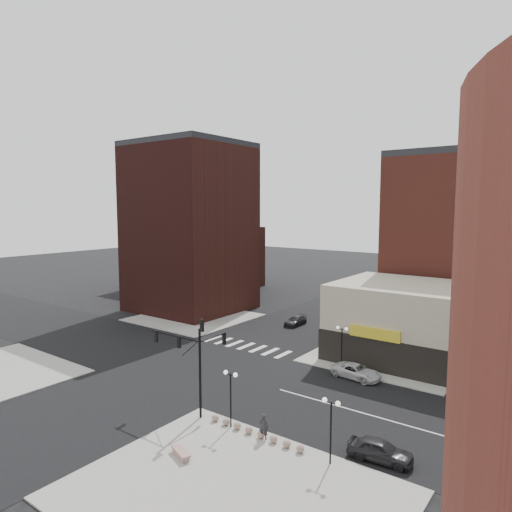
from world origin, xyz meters
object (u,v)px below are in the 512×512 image
Objects in this scene: traffic_signal at (194,352)px; white_suv at (356,372)px; street_lamp_ne at (342,336)px; dark_sedan_north at (296,321)px; street_lamp_se_b at (331,415)px; pedestrian at (264,426)px; stone_bench at (181,453)px; street_lamp_se_a at (231,385)px; dark_sedan_east at (380,450)px.

traffic_signal reaches higher than white_suv.
street_lamp_ne is 17.24m from dark_sedan_north.
dark_sedan_north is at bearing 125.12° from street_lamp_se_b.
street_lamp_se_b is at bearing -0.82° from traffic_signal.
pedestrian is 5.81m from stone_bench.
street_lamp_se_a is at bearing -2.57° from traffic_signal.
traffic_signal is 16.62m from street_lamp_ne.
street_lamp_ne reaches higher than pedestrian.
street_lamp_se_b is 0.99× the size of dark_sedan_north.
street_lamp_se_a reaches higher than white_suv.
white_suv is at bearing -43.31° from dark_sedan_north.
dark_sedan_north is at bearing 136.91° from street_lamp_ne.
street_lamp_se_b is at bearing 0.00° from street_lamp_se_a.
street_lamp_se_b is 2.30× the size of pedestrian.
street_lamp_ne is 3.77m from white_suv.
dark_sedan_east is 2.08× the size of stone_bench.
traffic_signal is 7.75m from pedestrian.
pedestrian is at bearing -83.19° from street_lamp_ne.
traffic_signal is 4.29× the size of pedestrian.
dark_sedan_north is 31.14m from pedestrian.
white_suv is 19.74m from stone_bench.
traffic_signal is 3.95× the size of stone_bench.
dark_sedan_north is at bearing 129.56° from stone_bench.
stone_bench is (-3.30, -19.46, -0.30)m from white_suv.
white_suv is at bearing 77.37° from street_lamp_se_a.
traffic_signal reaches higher than street_lamp_se_a.
street_lamp_se_b is 2.11× the size of stone_bench.
pedestrian is at bearing -64.07° from dark_sedan_north.
street_lamp_se_a is 2.11× the size of stone_bench.
street_lamp_se_a is at bearing -23.60° from pedestrian.
street_lamp_se_b is (8.00, 0.00, 0.00)m from street_lamp_se_a.
street_lamp_ne is (-7.00, 16.00, 0.00)m from street_lamp_se_b.
dark_sedan_east is at bearing -143.95° from white_suv.
street_lamp_ne is at bearing 86.42° from street_lamp_se_a.
stone_bench is at bearing -54.07° from traffic_signal.
pedestrian is (-5.09, 0.00, -2.27)m from street_lamp_se_b.
street_lamp_se_b and street_lamp_ne have the same top height.
dark_sedan_north is (-11.44, 27.64, -2.68)m from street_lamp_se_a.
street_lamp_ne is 2.11× the size of stone_bench.
street_lamp_se_a is 3.69m from pedestrian.
street_lamp_ne is at bearing -44.60° from dark_sedan_north.
dark_sedan_north is 2.33× the size of pedestrian.
pedestrian reaches higher than stone_bench.
pedestrian is (6.68, -0.17, -3.94)m from traffic_signal.
traffic_signal is 1.90× the size of dark_sedan_east.
street_lamp_se_a is at bearing 173.32° from white_suv.
street_lamp_se_a is 0.99× the size of dark_sedan_north.
traffic_signal reaches higher than pedestrian.
street_lamp_se_b is 33.89m from dark_sedan_north.
dark_sedan_north is (-19.44, 27.64, -2.68)m from street_lamp_se_b.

